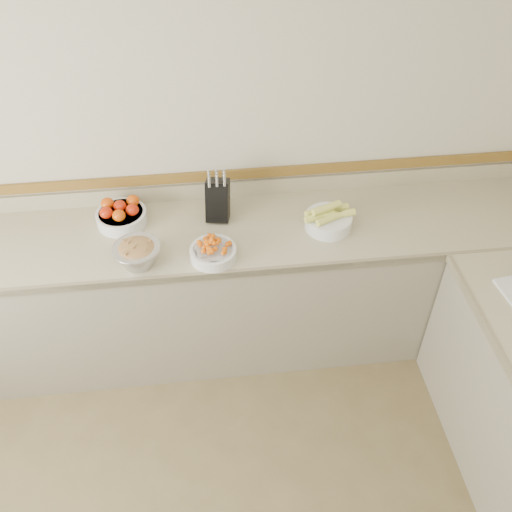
{
  "coord_description": "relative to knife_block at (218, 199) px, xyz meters",
  "views": [
    {
      "loc": [
        0.11,
        -0.69,
        2.9
      ],
      "look_at": [
        0.35,
        1.35,
        1.0
      ],
      "focal_mm": 40.0,
      "sensor_mm": 36.0,
      "label": 1
    }
  ],
  "objects": [
    {
      "name": "knife_block",
      "position": [
        0.0,
        0.0,
        0.0
      ],
      "size": [
        0.15,
        0.17,
        0.3
      ],
      "color": "black",
      "rests_on": "counter_back"
    },
    {
      "name": "rhubarb_bowl",
      "position": [
        -0.43,
        -0.33,
        -0.05
      ],
      "size": [
        0.24,
        0.24,
        0.14
      ],
      "color": "#B2B2BA",
      "rests_on": "counter_back"
    },
    {
      "name": "counter_back",
      "position": [
        -0.19,
        -0.13,
        -0.57
      ],
      "size": [
        4.0,
        0.65,
        1.08
      ],
      "color": "tan",
      "rests_on": "ground_plane"
    },
    {
      "name": "tomato_bowl",
      "position": [
        -0.53,
        0.01,
        -0.07
      ],
      "size": [
        0.28,
        0.28,
        0.14
      ],
      "color": "silver",
      "rests_on": "counter_back"
    },
    {
      "name": "corn_bowl",
      "position": [
        0.59,
        -0.16,
        -0.07
      ],
      "size": [
        0.28,
        0.26,
        0.15
      ],
      "color": "silver",
      "rests_on": "counter_back"
    },
    {
      "name": "cherry_tomato_bowl",
      "position": [
        -0.05,
        -0.33,
        -0.08
      ],
      "size": [
        0.24,
        0.24,
        0.13
      ],
      "color": "silver",
      "rests_on": "counter_back"
    },
    {
      "name": "back_wall",
      "position": [
        -0.19,
        0.2,
        0.28
      ],
      "size": [
        4.0,
        0.0,
        4.0
      ],
      "primitive_type": "plane",
      "rotation": [
        1.57,
        0.0,
        0.0
      ],
      "color": "beige",
      "rests_on": "ground_plane"
    }
  ]
}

